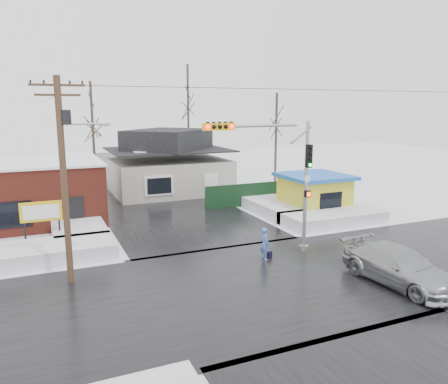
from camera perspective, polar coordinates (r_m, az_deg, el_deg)
name	(u,v)px	position (r m, az deg, el deg)	size (l,w,h in m)	color
ground	(265,282)	(20.06, 5.43, -11.62)	(120.00, 120.00, 0.00)	white
road_ns	(265,282)	(20.05, 5.44, -11.60)	(10.00, 120.00, 0.02)	black
road_ew	(265,282)	(20.05, 5.44, -11.60)	(120.00, 10.00, 0.02)	black
snowbank_nw	(44,253)	(24.29, -22.40, -7.33)	(7.00, 3.00, 0.80)	white
snowbank_ne	(333,218)	(30.24, 14.07, -3.26)	(7.00, 3.00, 0.80)	white
snowbank_nside_w	(77,225)	(29.16, -18.71, -4.05)	(3.00, 8.00, 0.80)	white
snowbank_nside_e	(270,205)	(33.21, 6.08, -1.70)	(3.00, 8.00, 0.80)	white
traffic_signal	(281,170)	(22.52, 7.45, 2.86)	(6.05, 0.68, 7.00)	gray
utility_pole	(65,169)	(19.86, -20.07, 2.85)	(3.15, 0.44, 9.00)	#382619
brick_building	(7,192)	(32.70, -26.49, -0.03)	(12.20, 8.20, 4.12)	maroon
marquee_sign	(41,213)	(26.30, -22.77, -2.54)	(2.20, 0.21, 2.55)	black
house	(169,164)	(40.04, -7.25, 3.69)	(10.40, 8.40, 5.76)	#B3AEA1
kiosk	(314,193)	(32.65, 11.68, -0.19)	(4.60, 4.60, 2.88)	gold
fence	(253,194)	(34.60, 3.75, -0.30)	(8.00, 0.12, 1.80)	black
tree_far_left	(91,104)	(42.45, -16.93, 10.94)	(3.00, 3.00, 10.00)	#332821
tree_far_mid	(188,89)	(46.67, -4.75, 13.30)	(3.00, 3.00, 12.00)	#332821
tree_far_right	(277,113)	(41.83, 6.87, 10.25)	(3.00, 3.00, 9.00)	#332821
pedestrian	(265,244)	(22.52, 5.33, -6.76)	(0.61, 0.40, 1.68)	#446BBE
car	(399,267)	(20.95, 21.89, -9.04)	(2.25, 5.53, 1.61)	#9DA1A4
shopping_bag	(270,255)	(22.92, 5.97, -8.20)	(0.28, 0.12, 0.35)	black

